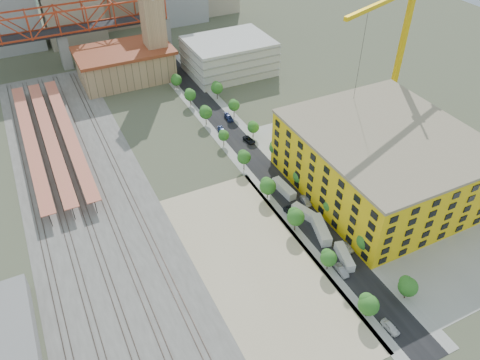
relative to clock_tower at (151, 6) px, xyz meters
name	(u,v)px	position (x,y,z in m)	size (l,w,h in m)	color
ground	(220,188)	(-8.00, -79.99, -28.70)	(400.00, 400.00, 0.00)	#474C38
ballast_strip	(84,188)	(-44.00, -62.49, -28.67)	(36.00, 165.00, 0.06)	#605E59
dirt_lot	(258,265)	(-12.00, -111.49, -28.67)	(28.00, 67.00, 0.06)	tan
street_asphalt	(245,148)	(8.00, -64.99, -28.67)	(12.00, 170.00, 0.06)	black
sidewalk_west	(230,153)	(2.50, -64.99, -28.68)	(3.00, 170.00, 0.04)	gray
sidewalk_east	(260,144)	(13.50, -64.99, -28.68)	(3.00, 170.00, 0.04)	gray
construction_pad	(384,184)	(37.00, -99.99, -28.67)	(50.00, 90.00, 0.06)	gray
rail_tracks	(78,190)	(-45.80, -62.49, -28.55)	(26.56, 160.00, 0.18)	#382B23
platform_canopies	(49,136)	(-49.00, -34.99, -24.70)	(16.00, 80.00, 4.12)	#C45B4B
station_hall	(125,64)	(-13.00, 2.01, -22.03)	(38.00, 24.00, 13.10)	tan
clock_tower	(151,6)	(0.00, 0.00, 0.00)	(12.00, 12.00, 52.00)	tan
parking_garage	(229,56)	(28.00, -9.99, -21.70)	(34.00, 26.00, 14.00)	silver
truss_bridge	(58,24)	(-33.00, 25.01, -9.83)	(94.00, 9.60, 25.60)	gray
construction_building	(382,161)	(34.00, -99.99, -19.29)	(44.60, 50.60, 18.80)	yellow
street_trees	(260,165)	(8.00, -74.99, -28.70)	(15.40, 124.40, 8.00)	#2A6D20
distant_hills	(143,68)	(37.28, 180.01, -108.23)	(647.00, 264.00, 227.00)	#4C6B59
tower_crane	(400,33)	(58.51, -72.15, 4.34)	(47.73, 18.82, 53.54)	yellow
site_trailer_a	(344,257)	(8.00, -119.40, -27.52)	(2.25, 8.56, 2.34)	silver
site_trailer_b	(321,230)	(8.00, -109.07, -27.31)	(2.67, 10.14, 2.77)	silver
site_trailer_c	(306,213)	(8.00, -101.72, -27.53)	(2.25, 8.56, 2.34)	silver
site_trailer_d	(284,189)	(8.00, -89.96, -27.44)	(2.43, 9.22, 2.52)	silver
car_0	(390,327)	(5.00, -139.99, -27.92)	(1.82, 4.53, 1.54)	silver
car_1	(341,270)	(5.00, -122.40, -27.92)	(1.63, 4.68, 1.54)	gray
car_2	(291,212)	(5.00, -99.18, -27.98)	(2.39, 5.18, 1.44)	black
car_3	(222,132)	(5.00, -53.27, -27.91)	(2.19, 5.40, 1.57)	navy
car_4	(348,248)	(11.00, -116.87, -28.04)	(1.55, 3.86, 1.31)	silver
car_5	(306,201)	(11.00, -97.04, -27.92)	(1.65, 4.73, 1.56)	gray
car_6	(249,140)	(11.00, -61.90, -27.99)	(2.34, 5.08, 1.41)	black
car_7	(229,118)	(11.00, -45.79, -27.92)	(2.19, 5.38, 1.56)	navy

